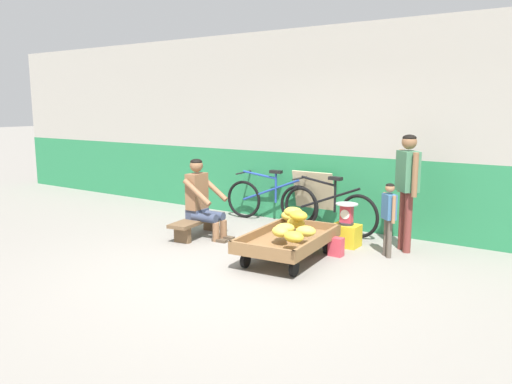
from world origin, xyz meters
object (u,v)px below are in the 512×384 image
object	(u,v)px
weighing_scale	(347,214)
plastic_crate	(346,235)
bicycle_far_left	(329,209)
shopping_bag	(336,247)
banana_cart	(288,241)
customer_child	(389,212)
customer_adult	(407,179)
vendor_seated	(202,199)
sign_board	(315,198)
low_bench	(197,223)
bicycle_near_left	(270,200)

from	to	relation	value
weighing_scale	plastic_crate	bearing A→B (deg)	90.00
bicycle_far_left	shopping_bag	world-z (taller)	bicycle_far_left
plastic_crate	weighing_scale	size ratio (longest dim) A/B	1.20
plastic_crate	weighing_scale	xyz separation A→B (m)	(0.00, -0.00, 0.30)
banana_cart	customer_child	bearing A→B (deg)	41.00
shopping_bag	customer_adult	bearing A→B (deg)	48.24
vendor_seated	shopping_bag	distance (m)	2.08
vendor_seated	sign_board	size ratio (longest dim) A/B	1.30
sign_board	bicycle_far_left	bearing A→B (deg)	-36.08
low_bench	sign_board	size ratio (longest dim) A/B	1.29
low_bench	sign_board	xyz separation A→B (m)	(1.08, 1.60, 0.24)
plastic_crate	customer_child	xyz separation A→B (m)	(0.64, -0.16, 0.43)
banana_cart	bicycle_far_left	distance (m)	1.59
customer_adult	shopping_bag	bearing A→B (deg)	-131.76
sign_board	plastic_crate	bearing A→B (deg)	-42.46
banana_cart	sign_board	bearing A→B (deg)	108.30
vendor_seated	plastic_crate	world-z (taller)	vendor_seated
low_bench	customer_adult	xyz separation A→B (m)	(2.75, 0.97, 0.75)
low_bench	vendor_seated	bearing A→B (deg)	2.81
banana_cart	low_bench	distance (m)	1.71
vendor_seated	bicycle_far_left	bearing A→B (deg)	43.35
low_bench	bicycle_far_left	size ratio (longest dim) A/B	0.68
vendor_seated	sign_board	distance (m)	1.88
low_bench	weighing_scale	bearing A→B (deg)	20.09
weighing_scale	sign_board	distance (m)	1.27
plastic_crate	bicycle_near_left	world-z (taller)	bicycle_near_left
low_bench	vendor_seated	distance (m)	0.38
bicycle_near_left	customer_adult	bearing A→B (deg)	-10.90
low_bench	vendor_seated	xyz separation A→B (m)	(0.09, 0.00, 0.37)
banana_cart	low_bench	world-z (taller)	banana_cart
bicycle_far_left	customer_adult	size ratio (longest dim) A/B	1.08
bicycle_far_left	low_bench	bearing A→B (deg)	-138.31
low_bench	sign_board	world-z (taller)	sign_board
low_bench	plastic_crate	size ratio (longest dim) A/B	3.14
weighing_scale	sign_board	world-z (taller)	sign_board
plastic_crate	bicycle_far_left	bearing A→B (deg)	133.64
weighing_scale	low_bench	bearing A→B (deg)	-159.91
customer_adult	customer_child	bearing A→B (deg)	-103.27
bicycle_near_left	customer_child	distance (m)	2.47
low_bench	bicycle_far_left	bearing A→B (deg)	41.69
plastic_crate	sign_board	distance (m)	1.30
weighing_scale	shopping_bag	distance (m)	0.60
banana_cart	shopping_bag	xyz separation A→B (m)	(0.41, 0.50, -0.12)
sign_board	customer_adult	distance (m)	1.86
banana_cart	plastic_crate	distance (m)	1.05
bicycle_near_left	bicycle_far_left	distance (m)	1.13
bicycle_near_left	customer_child	size ratio (longest dim) A/B	1.76
sign_board	shopping_bag	xyz separation A→B (m)	(1.03, -1.35, -0.31)
weighing_scale	customer_adult	size ratio (longest dim) A/B	0.20
plastic_crate	banana_cart	bearing A→B (deg)	-108.03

